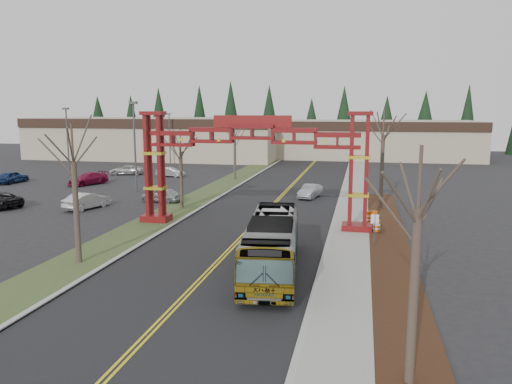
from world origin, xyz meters
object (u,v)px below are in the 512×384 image
(gateway_arch, at_px, (252,150))
(bare_tree_right_near, at_px, (418,212))
(barrel_south, at_px, (377,226))
(bare_tree_median_near, at_px, (73,163))
(parked_car_mid_a, at_px, (88,179))
(light_pole_near, at_px, (135,140))
(parked_car_far_a, at_px, (170,172))
(bare_tree_median_mid, at_px, (181,152))
(silver_sedan, at_px, (310,191))
(parked_car_near_b, at_px, (87,201))
(parked_car_near_a, at_px, (162,195))
(barrel_north, at_px, (368,217))
(street_sign, at_px, (375,224))
(retail_building_east, at_px, (372,139))
(transit_bus, at_px, (272,245))
(parked_car_far_b, at_px, (126,170))
(retail_building_west, at_px, (162,137))
(parked_car_mid_b, at_px, (12,177))
(barrel_mid, at_px, (374,218))
(bare_tree_right_far, at_px, (383,136))
(bare_tree_median_far, at_px, (235,138))
(light_pole_mid, at_px, (67,137))
(light_pole_far, at_px, (170,135))

(gateway_arch, xyz_separation_m, bare_tree_right_near, (10.00, -21.12, -0.13))
(barrel_south, bearing_deg, bare_tree_median_near, -146.95)
(parked_car_mid_a, xyz_separation_m, light_pole_near, (8.17, -3.80, 5.00))
(parked_car_mid_a, relative_size, parked_car_far_a, 1.32)
(bare_tree_median_near, bearing_deg, bare_tree_median_mid, 90.00)
(silver_sedan, distance_m, parked_car_near_b, 21.96)
(parked_car_near_a, relative_size, barrel_north, 4.29)
(street_sign, distance_m, barrel_south, 4.31)
(bare_tree_median_near, bearing_deg, street_sign, 22.71)
(retail_building_east, xyz_separation_m, bare_tree_right_near, (0.00, -83.07, 2.34))
(transit_bus, xyz_separation_m, parked_car_far_b, (-27.82, 37.95, -0.95))
(gateway_arch, bearing_deg, light_pole_near, 139.98)
(retail_building_west, height_order, parked_car_mid_a, retail_building_west)
(transit_bus, relative_size, parked_car_mid_b, 2.54)
(retail_building_west, height_order, barrel_mid, retail_building_west)
(gateway_arch, xyz_separation_m, bare_tree_right_far, (10.00, 9.33, 0.74))
(bare_tree_median_far, distance_m, bare_tree_right_near, 50.04)
(barrel_mid, bearing_deg, parked_car_mid_b, 162.17)
(parked_car_near_b, distance_m, barrel_south, 26.13)
(bare_tree_median_near, relative_size, barrel_north, 8.33)
(bare_tree_median_far, bearing_deg, barrel_mid, -52.98)
(retail_building_west, bearing_deg, parked_car_far_b, -77.97)
(parked_car_near_b, bearing_deg, street_sign, 178.35)
(parked_car_near_b, bearing_deg, transit_bus, 159.84)
(parked_car_far_a, height_order, bare_tree_median_near, bare_tree_median_near)
(retail_building_east, height_order, parked_car_near_a, retail_building_east)
(parked_car_mid_b, height_order, parked_car_far_a, parked_car_mid_b)
(barrel_north, bearing_deg, parked_car_mid_a, 156.52)
(parked_car_mid_b, distance_m, light_pole_mid, 9.47)
(silver_sedan, xyz_separation_m, barrel_north, (5.74, -10.83, -0.20))
(bare_tree_median_near, distance_m, barrel_south, 21.52)
(bare_tree_median_far, xyz_separation_m, barrel_mid, (17.28, -22.91, -4.83))
(transit_bus, bearing_deg, bare_tree_right_far, 65.31)
(bare_tree_right_far, distance_m, light_pole_near, 26.58)
(parked_car_near_b, xyz_separation_m, bare_tree_right_near, (26.42, -24.84, 5.09))
(transit_bus, relative_size, light_pole_far, 1.35)
(retail_building_east, bearing_deg, parked_car_near_a, -111.41)
(parked_car_near_a, bearing_deg, bare_tree_median_near, 22.54)
(parked_car_far_a, bearing_deg, parked_car_near_a, -154.64)
(parked_car_far_a, xyz_separation_m, bare_tree_median_near, (9.34, -37.90, 5.35))
(parked_car_far_b, xyz_separation_m, bare_tree_median_far, (16.33, -1.79, 4.73))
(bare_tree_median_near, distance_m, barrel_north, 22.81)
(bare_tree_median_mid, height_order, barrel_north, bare_tree_median_mid)
(parked_car_mid_a, xyz_separation_m, bare_tree_median_mid, (16.38, -11.53, 4.49))
(parked_car_near_b, bearing_deg, gateway_arch, -177.20)
(parked_car_near_b, xyz_separation_m, parked_car_far_b, (-7.91, 23.64, -0.11))
(light_pole_near, distance_m, barrel_north, 27.69)
(retail_building_west, relative_size, parked_car_far_b, 9.89)
(barrel_north, bearing_deg, gateway_arch, -161.25)
(parked_car_mid_a, bearing_deg, bare_tree_median_near, -36.30)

